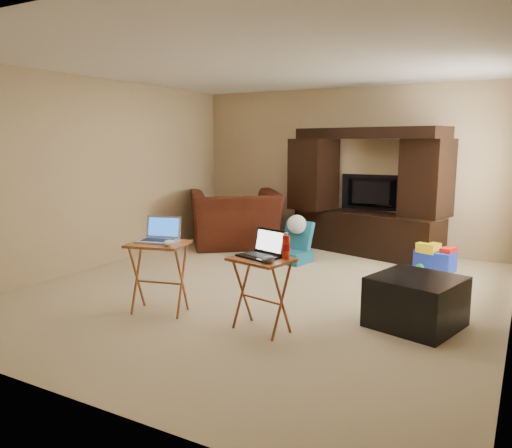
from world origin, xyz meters
The scene contains 19 objects.
floor centered at (0.00, 0.00, 0.00)m, with size 5.50×5.50×0.00m, color beige.
ceiling centered at (0.00, 0.00, 2.50)m, with size 5.50×5.50×0.00m, color silver.
wall_back centered at (0.00, 2.75, 1.25)m, with size 5.00×5.00×0.00m, color tan.
wall_front centered at (0.00, -2.75, 1.25)m, with size 5.00×5.00×0.00m, color tan.
wall_left centered at (-2.50, 0.00, 1.25)m, with size 5.50×5.50×0.00m, color tan.
entertainment_center centered at (0.43, 2.43, 0.94)m, with size 2.29×0.57×1.88m, color black.
television centered at (0.43, 2.66, 0.90)m, with size 0.95×0.12×0.55m, color black.
recliner centered at (-1.55, 1.91, 0.44)m, with size 1.37×1.20×0.89m, color #41160E.
child_rocker centered at (-0.29, 1.39, 0.29)m, with size 0.44×0.50×0.58m, color #17617E, non-canonical shape.
plush_toy centered at (-0.51, 1.49, 0.21)m, with size 0.37×0.31×0.41m, color red, non-canonical shape.
push_toy centered at (1.54, 1.85, 0.19)m, with size 0.50×0.36×0.37m, color blue, non-canonical shape.
ottoman centered at (1.73, -0.29, 0.23)m, with size 0.72×0.72×0.46m, color black.
tray_table_left centered at (-0.57, -1.15, 0.35)m, with size 0.54×0.44×0.71m, color #A15627.
tray_table_right centered at (0.54, -1.08, 0.33)m, with size 0.51×0.41×0.67m, color brown.
laptop_left centered at (-0.60, -1.12, 0.83)m, with size 0.37×0.30×0.24m, color #B3B3B8.
laptop_right centered at (0.50, -1.06, 0.79)m, with size 0.35×0.29×0.24m, color black.
mouse_left centered at (-0.38, -1.22, 0.74)m, with size 0.09×0.14×0.06m, color silver.
mouse_right centered at (0.67, -1.20, 0.70)m, with size 0.09×0.14×0.06m, color #3A3A3F.
water_bottle centered at (0.74, -1.00, 0.77)m, with size 0.07×0.07×0.21m, color red.
Camera 1 is at (2.57, -4.84, 1.69)m, focal length 35.00 mm.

